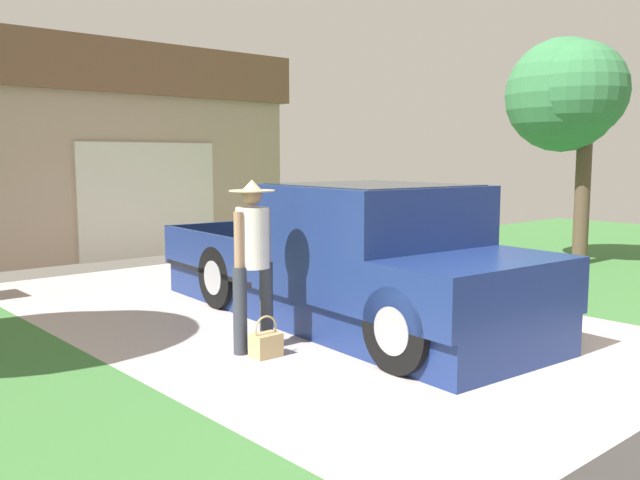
{
  "coord_description": "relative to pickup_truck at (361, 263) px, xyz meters",
  "views": [
    {
      "loc": [
        -5.19,
        -1.94,
        1.94
      ],
      "look_at": [
        -0.45,
        3.42,
        1.05
      ],
      "focal_mm": 37.99,
      "sensor_mm": 36.0,
      "label": 1
    }
  ],
  "objects": [
    {
      "name": "handbag",
      "position": [
        -1.59,
        -0.29,
        -0.59
      ],
      "size": [
        0.29,
        0.19,
        0.41
      ],
      "color": "tan",
      "rests_on": "ground"
    },
    {
      "name": "neighbor_tree",
      "position": [
        5.97,
        0.75,
        2.33
      ],
      "size": [
        2.09,
        2.21,
        4.03
      ],
      "color": "brown",
      "rests_on": "ground"
    },
    {
      "name": "person_with_hat",
      "position": [
        -1.53,
        -0.01,
        0.29
      ],
      "size": [
        0.51,
        0.45,
        1.71
      ],
      "rotation": [
        0.0,
        0.0,
        0.17
      ],
      "color": "#333842",
      "rests_on": "ground"
    },
    {
      "name": "pickup_truck",
      "position": [
        0.0,
        0.0,
        0.0
      ],
      "size": [
        2.36,
        5.59,
        1.63
      ],
      "rotation": [
        0.0,
        0.0,
        3.06
      ],
      "color": "navy",
      "rests_on": "ground"
    },
    {
      "name": "house_with_garage",
      "position": [
        -0.6,
        9.59,
        1.35
      ],
      "size": [
        9.55,
        6.29,
        4.08
      ],
      "color": "tan",
      "rests_on": "ground"
    }
  ]
}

